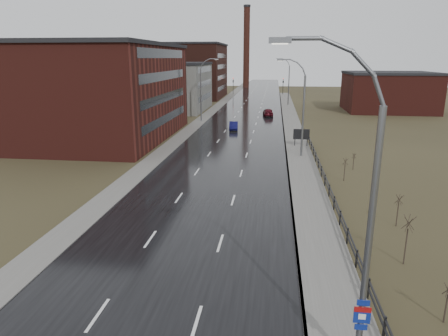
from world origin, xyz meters
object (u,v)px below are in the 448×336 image
(billboard, at_px, (301,135))
(car_near, at_px, (234,126))
(car_far, at_px, (268,112))
(streetlight_main, at_px, (361,223))

(billboard, distance_m, car_near, 15.69)
(car_near, bearing_deg, billboard, -54.55)
(billboard, height_order, car_far, billboard)
(streetlight_main, relative_size, billboard, 5.00)
(car_far, bearing_deg, streetlight_main, 87.47)
(streetlight_main, bearing_deg, car_far, 93.56)
(car_near, xyz_separation_m, car_far, (5.31, 16.69, 0.14))
(streetlight_main, bearing_deg, billboard, 89.09)
(streetlight_main, xyz_separation_m, car_near, (-9.55, 51.52, -5.41))
(streetlight_main, relative_size, car_near, 3.07)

